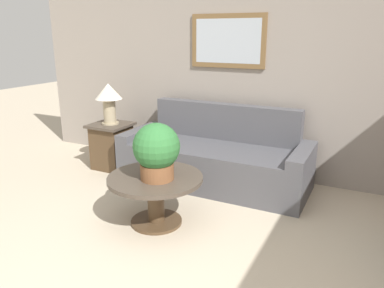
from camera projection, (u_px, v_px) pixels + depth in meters
name	position (u px, v px, depth m)	size (l,w,h in m)	color
wall_back	(278.00, 75.00, 4.55)	(7.34, 0.09, 2.60)	gray
couch_main	(215.00, 159.00, 4.62)	(2.29, 0.89, 0.95)	#4C4C51
coffee_table	(156.00, 189.00, 3.61)	(0.92, 0.92, 0.49)	#4C3823
side_table	(112.00, 145.00, 5.14)	(0.51, 0.51, 0.62)	#4C3823
table_lamp	(109.00, 97.00, 4.95)	(0.36, 0.36, 0.55)	tan
potted_plant_on_table	(157.00, 150.00, 3.43)	(0.44, 0.44, 0.53)	brown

